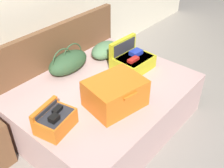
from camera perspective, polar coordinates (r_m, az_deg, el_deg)
The scene contains 8 objects.
ground_plane at distance 3.25m, azimuth 3.90°, elevation -11.21°, with size 12.00×12.00×0.00m, color gray.
bed at distance 3.25m, azimuth -1.56°, elevation -4.58°, with size 1.98×1.54×0.55m, color #BC9993.
headboard at distance 3.59m, azimuth -11.34°, elevation 4.04°, with size 2.02×0.08×1.06m, color brown.
hard_case_large at distance 2.74m, azimuth 0.67°, elevation -1.88°, with size 0.63×0.54×0.30m.
hard_case_medium at distance 3.38m, azimuth 4.26°, elevation 5.03°, with size 0.47×0.42×0.34m.
hard_case_small at distance 2.57m, azimuth -11.85°, elevation -7.48°, with size 0.39×0.33×0.23m.
duffel_bag at distance 3.33m, azimuth -9.20°, elevation 4.54°, with size 0.56×0.31×0.34m.
pillow_near_headboard at distance 3.61m, azimuth -1.52°, elevation 7.16°, with size 0.43×0.29×0.20m, color #4C724C.
Camera 1 is at (-1.83, -1.27, 2.37)m, focal length 43.53 mm.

